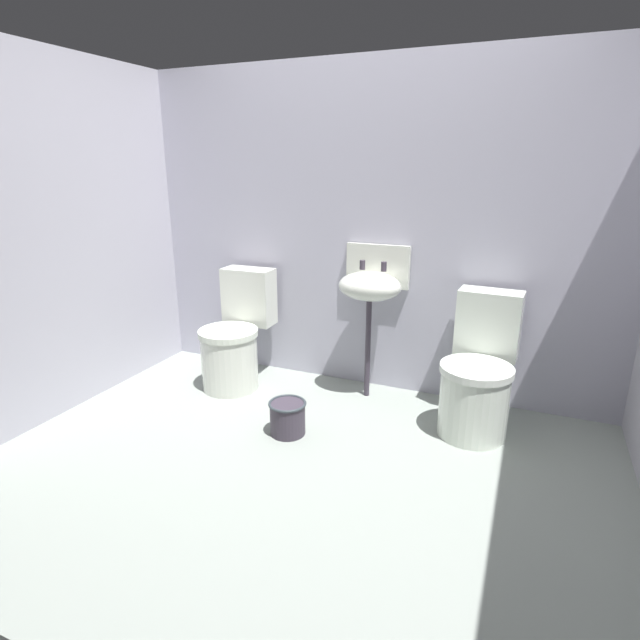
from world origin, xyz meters
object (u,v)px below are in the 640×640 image
Objects in this scene: toilet_right at (478,377)px; bucket at (288,417)px; toilet_left at (236,340)px; sink at (371,285)px.

toilet_right is 1.11m from bucket.
toilet_left is 0.84m from bucket.
toilet_right is 3.58× the size of bucket.
sink is at bearing 68.93° from bucket.
toilet_right is at bearing 178.62° from toilet_left.
sink is at bearing -11.43° from toilet_right.
toilet_right is 0.79× the size of sink.
toilet_left is 1.02m from sink.
toilet_left is 1.00× the size of toilet_right.
sink reaches higher than toilet_right.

